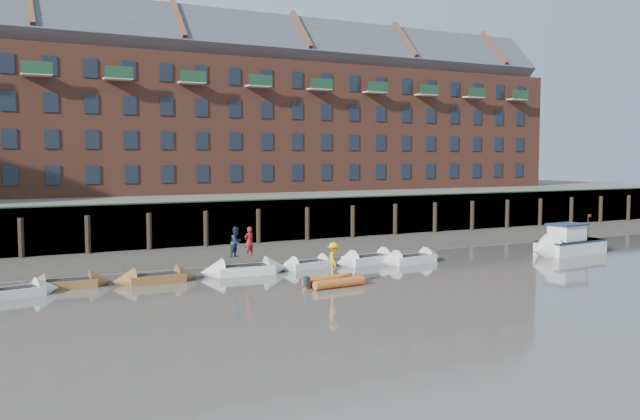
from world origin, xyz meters
TOP-DOWN VIEW (x-y plane):
  - ground at (0.00, 0.00)m, footprint 220.00×220.00m
  - foreshore at (0.00, 18.00)m, footprint 110.00×8.00m
  - mud_band at (0.00, 14.60)m, footprint 110.00×1.60m
  - river_wall at (-0.00, 22.38)m, footprint 110.00×1.23m
  - bank_terrace at (0.00, 36.00)m, footprint 110.00×28.00m
  - apartment_terrace at (-0.00, 36.99)m, footprint 80.60×15.56m
  - rowboat_0 at (-15.18, 9.27)m, footprint 4.38×2.07m
  - rowboat_1 at (-12.62, 10.46)m, footprint 4.16×1.27m
  - rowboat_2 at (-8.43, 9.90)m, footprint 4.40×1.37m
  - rowboat_3 at (-3.54, 10.14)m, footprint 4.98×1.83m
  - rowboat_4 at (0.49, 10.40)m, footprint 4.17×1.80m
  - rowboat_5 at (4.45, 10.27)m, footprint 4.96×2.08m
  - rowboat_6 at (6.87, 9.28)m, footprint 4.74×1.81m
  - rib_tender at (-0.69, 4.97)m, footprint 3.13×1.69m
  - motor_launch at (17.55, 7.61)m, footprint 6.46×2.72m
  - person_rower_a at (-3.24, 10.21)m, footprint 0.69×0.56m
  - person_rower_b at (-3.95, 10.28)m, footprint 1.02×0.98m
  - person_rib_crew at (-0.82, 4.93)m, footprint 1.01×1.25m

SIDE VIEW (x-z plane):
  - ground at x=0.00m, z-range 0.00..0.00m
  - foreshore at x=0.00m, z-range -0.25..0.25m
  - mud_band at x=0.00m, z-range -0.05..0.05m
  - rowboat_4 at x=0.49m, z-range -0.38..0.79m
  - rowboat_1 at x=-12.62m, z-range -0.39..0.81m
  - rowboat_0 at x=-15.18m, z-range -0.39..0.83m
  - rowboat_2 at x=-8.43m, z-range -0.41..0.86m
  - rib_tender at x=-0.69m, z-range -0.03..0.50m
  - rowboat_6 at x=6.87m, z-range -0.43..0.91m
  - rowboat_5 at x=4.45m, z-range -0.45..0.95m
  - rowboat_3 at x=-3.54m, z-range -0.46..0.96m
  - motor_launch at x=17.55m, z-range -0.63..1.96m
  - person_rib_crew at x=-0.82m, z-range 0.50..2.19m
  - river_wall at x=0.00m, z-range -0.06..3.24m
  - bank_terrace at x=0.00m, z-range 0.00..3.20m
  - person_rower_a at x=-3.24m, z-range 0.95..2.58m
  - person_rower_b at x=-3.95m, z-range 0.95..2.62m
  - apartment_terrace at x=0.00m, z-range 2.34..23.31m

